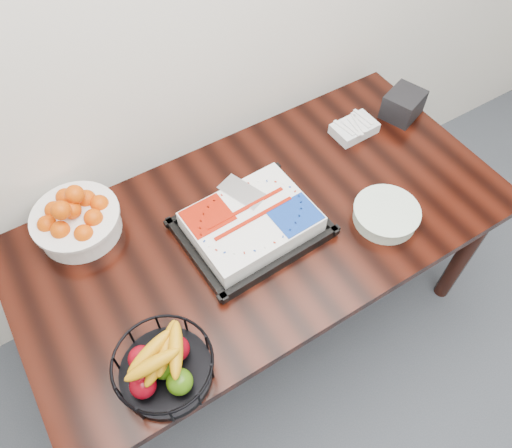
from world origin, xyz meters
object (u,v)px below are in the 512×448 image
tangerine_bowl (75,217)px  plate_stack (386,215)px  napkin_box (403,105)px  table (264,235)px  fruit_basket (164,366)px  cake_tray (251,224)px

tangerine_bowl → plate_stack: bearing=-29.3°
plate_stack → napkin_box: size_ratio=1.55×
table → napkin_box: napkin_box is taller
tangerine_bowl → napkin_box: bearing=-5.8°
napkin_box → plate_stack: bearing=-137.2°
plate_stack → table: bearing=149.6°
fruit_basket → plate_stack: (0.92, 0.10, -0.04)m
table → tangerine_bowl: size_ratio=5.87×
tangerine_bowl → fruit_basket: (0.03, -0.63, -0.02)m
plate_stack → fruit_basket: bearing=-174.0°
table → napkin_box: bearing=12.1°
plate_stack → cake_tray: bearing=154.3°
napkin_box → table: bearing=-167.9°
tangerine_bowl → fruit_basket: tangerine_bowl is taller
tangerine_bowl → plate_stack: (0.95, -0.53, -0.05)m
tangerine_bowl → napkin_box: 1.38m
cake_tray → napkin_box: (0.86, 0.18, 0.01)m
table → cake_tray: size_ratio=3.63×
table → plate_stack: plate_stack is taller
cake_tray → fruit_basket: size_ratio=1.69×
table → napkin_box: 0.83m
fruit_basket → plate_stack: fruit_basket is taller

